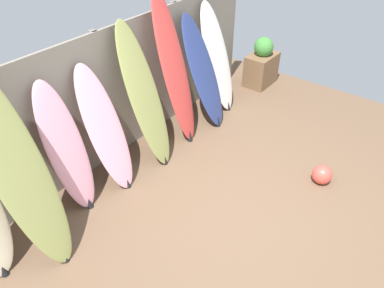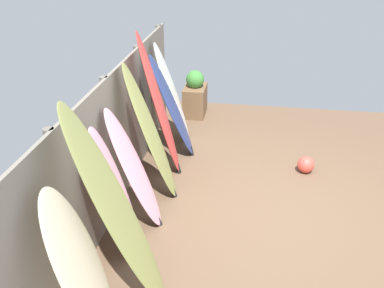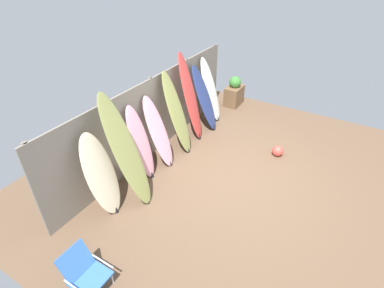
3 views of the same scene
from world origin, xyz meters
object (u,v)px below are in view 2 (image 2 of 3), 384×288
Objects in this scene: surfboard_white_7 at (173,94)px; planter_box at (195,96)px; surfboard_red_5 at (160,107)px; surfboard_pink_3 at (135,170)px; surfboard_navy_6 at (173,107)px; surfboard_pink_2 at (117,194)px; surfboard_olive_4 at (151,135)px; beach_ball at (306,165)px; surfboard_olive_1 at (117,212)px; surfboard_cream_0 at (81,270)px.

surfboard_white_7 is 1.91× the size of planter_box.
surfboard_red_5 reaches higher than planter_box.
surfboard_pink_3 is 0.73× the size of surfboard_red_5.
surfboard_navy_6 is 1.74m from planter_box.
surfboard_pink_3 is at bearing 178.86° from surfboard_red_5.
surfboard_navy_6 is (2.40, -0.14, 0.05)m from surfboard_pink_2.
surfboard_pink_2 is 0.83× the size of surfboard_olive_4.
surfboard_white_7 is (1.10, 0.04, -0.22)m from surfboard_red_5.
planter_box is 2.80m from beach_ball.
beach_ball is at bearing -109.39° from surfboard_white_7.
surfboard_olive_1 is at bearing -170.94° from surfboard_pink_3.
beach_ball is (0.96, -2.15, -0.81)m from surfboard_olive_4.
surfboard_white_7 is at bearing 3.23° from surfboard_olive_1.
surfboard_pink_3 is (1.68, 0.00, -0.01)m from surfboard_cream_0.
surfboard_cream_0 is at bearing -179.95° from surfboard_pink_3.
surfboard_white_7 is 2.45m from beach_ball.
beach_ball is at bearing -33.81° from surfboard_cream_0.
surfboard_olive_1 is 1.12× the size of surfboard_olive_4.
surfboard_white_7 reaches higher than beach_ball.
surfboard_cream_0 is at bearing 178.73° from surfboard_olive_4.
surfboard_red_5 is 2.39× the size of planter_box.
surfboard_white_7 is at bearing 0.27° from surfboard_pink_3.
surfboard_olive_4 reaches higher than planter_box.
surfboard_pink_2 is 2.92m from surfboard_white_7.
beach_ball is (0.32, -2.18, -0.94)m from surfboard_red_5.
surfboard_pink_2 reaches higher than surfboard_pink_3.
planter_box is (3.55, -0.20, -0.39)m from surfboard_pink_3.
planter_box reaches higher than beach_ball.
surfboard_red_5 is at bearing 2.49° from surfboard_olive_4.
surfboard_pink_3 is 2.80m from beach_ball.
surfboard_cream_0 is 2.97m from surfboard_red_5.
surfboard_cream_0 is 0.74× the size of surfboard_olive_1.
surfboard_olive_4 reaches higher than surfboard_navy_6.
surfboard_white_7 reaches higher than surfboard_cream_0.
surfboard_pink_2 reaches higher than beach_ball.
surfboard_olive_1 is 0.99× the size of surfboard_red_5.
surfboard_white_7 reaches higher than surfboard_pink_3.
surfboard_cream_0 is at bearing 178.55° from surfboard_navy_6.
surfboard_red_5 reaches higher than surfboard_pink_3.
planter_box is at bearing -0.08° from surfboard_olive_1.
surfboard_olive_1 is 3.08m from surfboard_navy_6.
surfboard_pink_2 is at bearing 133.53° from beach_ball.
surfboard_white_7 is at bearing 0.18° from surfboard_cream_0.
surfboard_navy_6 is at bearing -168.78° from surfboard_white_7.
surfboard_pink_2 is 0.92× the size of surfboard_white_7.
planter_box is at bearing -2.15° from surfboard_cream_0.
surfboard_olive_1 reaches higher than surfboard_cream_0.
surfboard_olive_4 is at bearing -5.09° from surfboard_pink_2.
surfboard_pink_2 is at bearing 176.50° from planter_box.
surfboard_olive_4 is (2.32, -0.05, 0.16)m from surfboard_cream_0.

